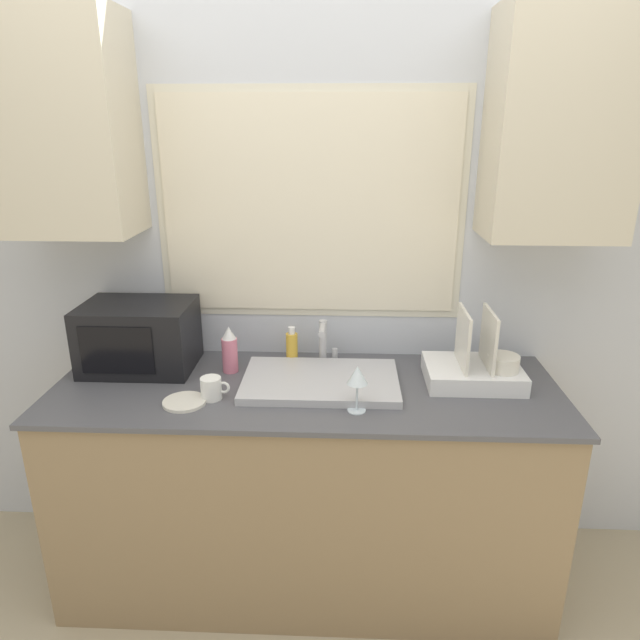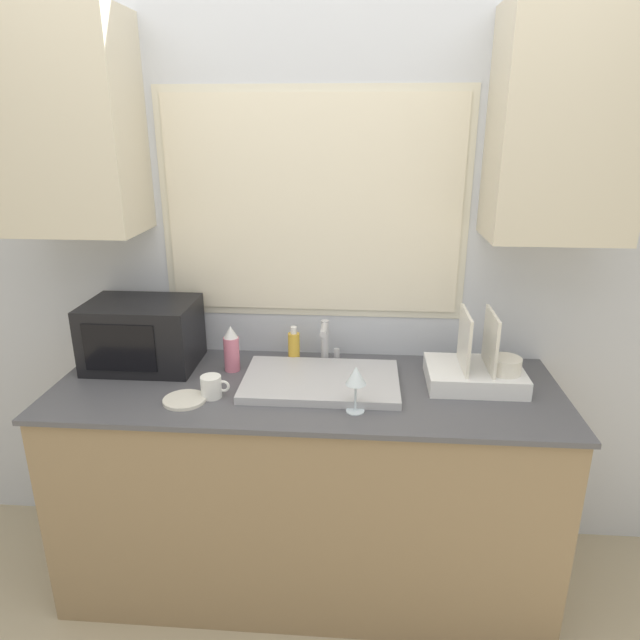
% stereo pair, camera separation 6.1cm
% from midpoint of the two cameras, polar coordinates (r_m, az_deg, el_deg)
% --- Properties ---
extents(ground_plane, '(12.00, 12.00, 0.00)m').
position_cam_midpoint_polar(ground_plane, '(2.48, -1.27, -29.02)').
color(ground_plane, tan).
extents(countertop, '(1.94, 0.69, 0.89)m').
position_cam_midpoint_polar(countertop, '(2.43, -0.55, -16.07)').
color(countertop, '#8C7251').
rests_on(countertop, ground_plane).
extents(wall_back, '(6.00, 0.38, 2.60)m').
position_cam_midpoint_polar(wall_back, '(2.34, 0.05, 8.52)').
color(wall_back, silver).
rests_on(wall_back, ground_plane).
extents(sink_basin, '(0.59, 0.38, 0.03)m').
position_cam_midpoint_polar(sink_basin, '(2.20, 0.90, -6.13)').
color(sink_basin, '#B2B2B7').
rests_on(sink_basin, countertop).
extents(faucet, '(0.08, 0.14, 0.18)m').
position_cam_midpoint_polar(faucet, '(2.35, 1.35, -1.97)').
color(faucet, '#B7B7BC').
rests_on(faucet, countertop).
extents(microwave, '(0.44, 0.31, 0.27)m').
position_cam_midpoint_polar(microwave, '(2.43, -16.65, -1.37)').
color(microwave, black).
rests_on(microwave, countertop).
extents(dish_rack, '(0.36, 0.28, 0.29)m').
position_cam_midpoint_polar(dish_rack, '(2.28, 16.23, -4.85)').
color(dish_rack, white).
rests_on(dish_rack, countertop).
extents(spray_bottle, '(0.06, 0.06, 0.19)m').
position_cam_midpoint_polar(spray_bottle, '(2.32, -8.09, -2.91)').
color(spray_bottle, '#D8728C').
rests_on(spray_bottle, countertop).
extents(soap_bottle, '(0.05, 0.05, 0.16)m').
position_cam_midpoint_polar(soap_bottle, '(2.39, -1.89, -2.67)').
color(soap_bottle, gold).
rests_on(soap_bottle, countertop).
extents(mug_near_sink, '(0.11, 0.08, 0.08)m').
position_cam_midpoint_polar(mug_near_sink, '(2.13, -9.96, -6.59)').
color(mug_near_sink, white).
rests_on(mug_near_sink, countertop).
extents(wine_glass, '(0.07, 0.07, 0.17)m').
position_cam_midpoint_polar(wine_glass, '(1.96, 4.51, -5.76)').
color(wine_glass, silver).
rests_on(wine_glass, countertop).
extents(small_plate, '(0.16, 0.16, 0.01)m').
position_cam_midpoint_polar(small_plate, '(2.13, -12.59, -7.82)').
color(small_plate, silver).
rests_on(small_plate, countertop).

